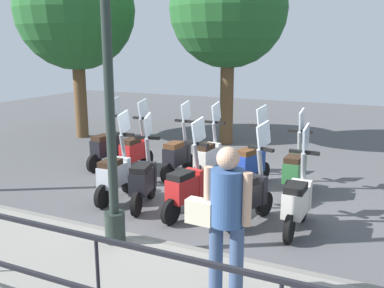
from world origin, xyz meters
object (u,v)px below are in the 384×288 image
object	(u,v)px
tree_distant	(228,9)
scooter_near_3	(144,179)
lamp_post_near	(110,105)
pedestrian_with_bag	(225,213)
scooter_far_1	(251,162)
scooter_near_0	(297,200)
scooter_near_1	(249,194)
scooter_far_0	(295,169)
scooter_far_4	(135,150)
scooter_far_5	(107,147)
tree_large	(75,11)
scooter_near_2	(186,187)
scooter_far_2	(208,156)
scooter_far_3	(178,155)
scooter_near_4	(115,174)

from	to	relation	value
tree_distant	scooter_near_3	xyz separation A→B (m)	(-5.01, -0.41, -3.07)
lamp_post_near	pedestrian_with_bag	size ratio (longest dim) A/B	2.56
scooter_far_1	scooter_near_0	bearing A→B (deg)	-126.33
scooter_near_1	scooter_far_0	bearing A→B (deg)	4.50
scooter_far_4	scooter_far_5	world-z (taller)	same
lamp_post_near	scooter_far_5	xyz separation A→B (m)	(3.20, 2.45, -1.46)
tree_large	scooter_far_5	bearing A→B (deg)	-132.36
tree_large	scooter_near_3	distance (m)	6.85
lamp_post_near	scooter_far_0	distance (m)	3.87
lamp_post_near	tree_large	world-z (taller)	tree_large
scooter_near_2	scooter_far_2	bearing A→B (deg)	22.93
tree_large	lamp_post_near	bearing A→B (deg)	-137.77
scooter_far_2	scooter_far_3	distance (m)	0.63
scooter_far_0	lamp_post_near	bearing A→B (deg)	153.79
scooter_far_0	scooter_far_4	size ratio (longest dim) A/B	1.00
scooter_far_0	scooter_far_2	xyz separation A→B (m)	(0.19, 1.76, 0.00)
scooter_near_2	scooter_far_5	size ratio (longest dim) A/B	1.00
scooter_near_2	scooter_far_5	world-z (taller)	same
pedestrian_with_bag	scooter_near_4	size ratio (longest dim) A/B	1.03
lamp_post_near	scooter_far_3	bearing A→B (deg)	12.61
scooter_far_0	scooter_near_1	bearing A→B (deg)	168.61
scooter_near_0	scooter_far_4	distance (m)	4.02
tree_large	scooter_far_3	world-z (taller)	tree_large
scooter_near_2	scooter_far_0	xyz separation A→B (m)	(1.69, -1.34, 0.00)
scooter_near_4	scooter_far_5	size ratio (longest dim) A/B	1.00
scooter_far_4	scooter_far_5	bearing A→B (deg)	91.62
lamp_post_near	scooter_near_3	distance (m)	2.19
scooter_near_2	scooter_far_3	distance (m)	2.04
scooter_near_1	scooter_far_5	bearing A→B (deg)	84.22
pedestrian_with_bag	scooter_near_0	xyz separation A→B (m)	(2.28, -0.26, -0.60)
scooter_near_4	scooter_far_4	bearing A→B (deg)	19.00
pedestrian_with_bag	scooter_near_3	world-z (taller)	pedestrian_with_bag
pedestrian_with_bag	scooter_near_4	distance (m)	3.68
scooter_far_1	scooter_far_0	bearing A→B (deg)	-81.28
scooter_near_1	pedestrian_with_bag	bearing A→B (deg)	-151.54
scooter_near_0	scooter_far_1	size ratio (longest dim) A/B	1.00
scooter_near_0	scooter_far_1	world-z (taller)	same
scooter_near_4	scooter_near_1	bearing A→B (deg)	-91.78
pedestrian_with_bag	scooter_far_5	bearing A→B (deg)	50.52
tree_distant	scooter_far_3	distance (m)	4.52
lamp_post_near	scooter_far_5	world-z (taller)	lamp_post_near
scooter_far_0	scooter_far_4	bearing A→B (deg)	91.36
lamp_post_near	scooter_far_1	world-z (taller)	lamp_post_near
scooter_near_0	scooter_far_1	distance (m)	2.07
scooter_near_1	scooter_far_4	xyz separation A→B (m)	(1.57, 3.01, 0.00)
tree_large	scooter_near_3	xyz separation A→B (m)	(-4.05, -4.58, -3.10)
tree_distant	scooter_near_2	xyz separation A→B (m)	(-5.07, -1.23, -3.07)
pedestrian_with_bag	scooter_far_3	distance (m)	4.64
scooter_far_5	scooter_far_2	bearing A→B (deg)	-79.83
scooter_near_0	scooter_far_2	distance (m)	2.73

